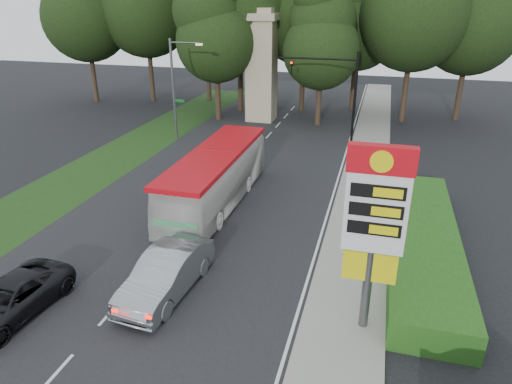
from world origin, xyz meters
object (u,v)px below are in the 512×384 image
(streetlight_signs, at_px, (176,85))
(sedan_silver, at_px, (166,274))
(traffic_signal_mast, at_px, (338,85))
(transit_bus, at_px, (216,178))
(gas_station_pylon, at_px, (375,217))
(suv_charcoal, at_px, (9,299))
(monument, at_px, (262,65))

(streetlight_signs, bearing_deg, sedan_silver, -66.94)
(traffic_signal_mast, relative_size, streetlight_signs, 0.90)
(sedan_silver, bearing_deg, transit_bus, 100.98)
(streetlight_signs, relative_size, transit_bus, 0.72)
(gas_station_pylon, height_order, streetlight_signs, streetlight_signs)
(transit_bus, xyz_separation_m, sedan_silver, (1.00, -8.56, -0.69))
(sedan_silver, bearing_deg, suv_charcoal, -146.15)
(streetlight_signs, bearing_deg, gas_station_pylon, -51.04)
(suv_charcoal, bearing_deg, streetlight_signs, 103.66)
(monument, relative_size, transit_bus, 0.90)
(traffic_signal_mast, xyz_separation_m, suv_charcoal, (-9.17, -24.75, -3.99))
(transit_bus, bearing_deg, sedan_silver, -82.84)
(transit_bus, bearing_deg, monument, 97.85)
(gas_station_pylon, xyz_separation_m, streetlight_signs, (-16.19, 20.01, -0.01))
(transit_bus, xyz_separation_m, suv_charcoal, (-3.99, -11.38, -0.87))
(transit_bus, height_order, sedan_silver, transit_bus)
(traffic_signal_mast, bearing_deg, sedan_silver, -100.79)
(gas_station_pylon, relative_size, traffic_signal_mast, 0.95)
(traffic_signal_mast, relative_size, monument, 0.72)
(monument, bearing_deg, streetlight_signs, -121.97)
(traffic_signal_mast, height_order, streetlight_signs, streetlight_signs)
(traffic_signal_mast, bearing_deg, transit_bus, -111.18)
(gas_station_pylon, relative_size, sedan_silver, 1.30)
(monument, bearing_deg, gas_station_pylon, -68.20)
(traffic_signal_mast, height_order, sedan_silver, traffic_signal_mast)
(traffic_signal_mast, height_order, monument, monument)
(traffic_signal_mast, bearing_deg, suv_charcoal, -110.32)
(sedan_silver, bearing_deg, gas_station_pylon, 3.77)
(streetlight_signs, height_order, monument, monument)
(monument, height_order, suv_charcoal, monument)
(streetlight_signs, xyz_separation_m, sedan_silver, (8.49, -19.94, -3.57))
(monument, bearing_deg, suv_charcoal, -92.77)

